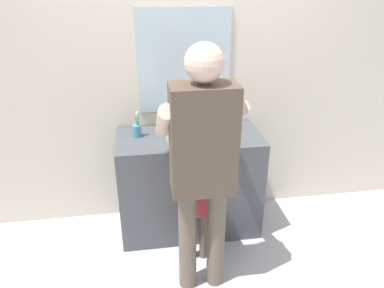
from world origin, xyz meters
TOP-DOWN VIEW (x-y plane):
  - ground_plane at (0.00, 0.00)m, footprint 14.00×14.00m
  - back_wall at (0.00, 0.62)m, footprint 4.40×0.10m
  - vanity_cabinet at (0.00, 0.30)m, footprint 1.16×0.54m
  - sink_basin at (0.00, 0.28)m, footprint 0.38×0.38m
  - faucet at (0.00, 0.51)m, footprint 0.18×0.14m
  - toothbrush_cup at (-0.41, 0.36)m, footprint 0.07×0.07m
  - soap_bottle at (0.34, 0.28)m, footprint 0.06×0.06m
  - child_toddler at (0.00, -0.10)m, footprint 0.28×0.28m
  - adult_parent at (-0.01, -0.36)m, footprint 0.54×0.57m

SIDE VIEW (x-z plane):
  - ground_plane at x=0.00m, z-range 0.00..0.00m
  - vanity_cabinet at x=0.00m, z-range 0.00..0.88m
  - child_toddler at x=0.00m, z-range 0.09..1.01m
  - toothbrush_cup at x=-0.41m, z-range 0.83..1.03m
  - sink_basin at x=0.00m, z-range 0.88..0.99m
  - soap_bottle at x=0.34m, z-range 0.86..1.03m
  - faucet at x=0.00m, z-range 0.87..1.05m
  - adult_parent at x=-0.01m, z-range 0.17..1.91m
  - back_wall at x=0.00m, z-range 0.00..2.70m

